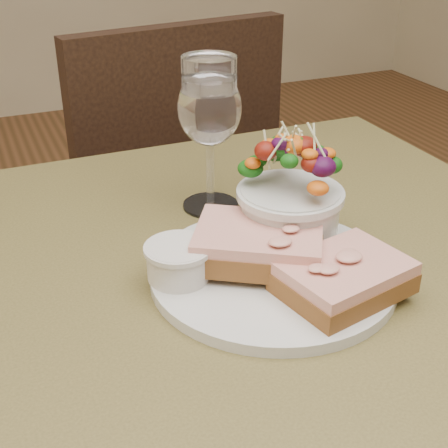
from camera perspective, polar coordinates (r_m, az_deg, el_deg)
name	(u,v)px	position (r m, az deg, el deg)	size (l,w,h in m)	color
cafe_table	(245,359)	(0.70, 1.94, -12.23)	(0.80, 0.80, 0.75)	#46401E
chair_far	(153,276)	(1.49, -6.50, -4.73)	(0.48, 0.48, 0.90)	black
dinner_plate	(273,273)	(0.65, 4.48, -4.45)	(0.25, 0.25, 0.01)	silver
sandwich_front	(344,277)	(0.61, 10.89, -4.79)	(0.13, 0.11, 0.03)	#543616
sandwich_back	(259,244)	(0.63, 3.18, -1.81)	(0.16, 0.15, 0.03)	#543616
ramekin	(179,260)	(0.62, -4.18, -3.30)	(0.06, 0.06, 0.04)	silver
salad_bowl	(290,191)	(0.67, 6.10, 3.00)	(0.11, 0.11, 0.13)	silver
garnish	(181,249)	(0.66, -3.98, -2.34)	(0.05, 0.04, 0.02)	#0B3B0A
wine_glass	(210,113)	(0.74, -1.33, 10.14)	(0.08, 0.08, 0.18)	white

